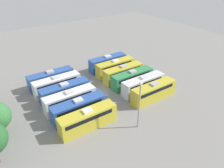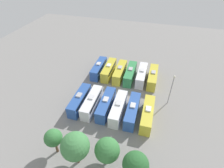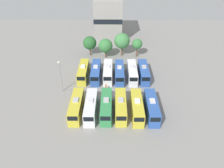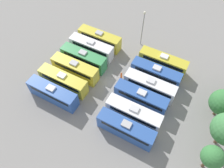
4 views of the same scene
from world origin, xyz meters
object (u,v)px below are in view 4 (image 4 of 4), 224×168
(bus_2, at_px, (84,58))
(bus_9, at_px, (141,98))
(bus_8, at_px, (150,86))
(tree_1, at_px, (223,103))
(bus_1, at_px, (91,48))
(bus_10, at_px, (134,113))
(bus_5, at_px, (53,93))
(worker_person, at_px, (121,75))
(bus_7, at_px, (156,73))
(bus_0, at_px, (100,39))
(light_pole, at_px, (143,23))
(bus_6, at_px, (163,62))
(bus_11, at_px, (126,129))
(bus_4, at_px, (63,81))
(tree_3, at_px, (212,157))
(bus_3, at_px, (75,69))

(bus_2, xyz_separation_m, bus_9, (3.29, 14.79, 0.00))
(bus_8, xyz_separation_m, tree_1, (-1.06, 12.69, 2.25))
(bus_1, height_order, bus_10, same)
(bus_5, relative_size, worker_person, 5.59)
(bus_5, xyz_separation_m, bus_7, (-13.74, 15.31, 0.00))
(bus_0, relative_size, bus_5, 1.00)
(bus_1, xyz_separation_m, light_pole, (-8.21, 8.39, 4.06))
(bus_8, relative_size, worker_person, 5.59)
(bus_6, bearing_deg, bus_11, -0.38)
(bus_1, xyz_separation_m, worker_person, (3.14, 9.06, -1.01))
(bus_2, height_order, bus_7, same)
(bus_1, distance_m, bus_11, 20.57)
(bus_2, bearing_deg, bus_10, 65.15)
(bus_9, bearing_deg, bus_7, 177.63)
(bus_5, bearing_deg, bus_0, 179.37)
(bus_2, height_order, light_pole, light_pole)
(bus_4, distance_m, tree_1, 29.35)
(bus_5, bearing_deg, tree_3, 91.94)
(bus_11, xyz_separation_m, worker_person, (-10.56, -6.28, -1.01))
(bus_4, height_order, worker_person, bus_4)
(bus_6, xyz_separation_m, light_pole, (-4.68, -7.06, 4.06))
(worker_person, bearing_deg, bus_0, -126.06)
(bus_0, xyz_separation_m, worker_person, (6.47, 8.89, -1.01))
(bus_2, height_order, worker_person, bus_2)
(bus_6, bearing_deg, bus_4, -47.88)
(bus_7, bearing_deg, bus_9, -2.37)
(bus_6, bearing_deg, worker_person, -43.78)
(tree_1, relative_size, tree_3, 1.03)
(bus_4, xyz_separation_m, bus_10, (-0.02, 15.26, 0.00))
(bus_1, height_order, bus_5, same)
(bus_6, bearing_deg, bus_0, -89.25)
(bus_4, height_order, bus_7, same)
(bus_1, bearing_deg, light_pole, 134.37)
(bus_0, bearing_deg, bus_6, 90.75)
(bus_3, xyz_separation_m, worker_person, (-3.65, 8.80, -1.01))
(bus_3, relative_size, bus_8, 1.00)
(bus_2, distance_m, worker_person, 8.90)
(bus_11, bearing_deg, bus_3, -114.63)
(bus_5, distance_m, bus_11, 15.36)
(bus_7, xyz_separation_m, tree_1, (2.38, 12.83, 2.25))
(bus_8, bearing_deg, bus_2, -90.06)
(bus_10, bearing_deg, tree_1, 121.78)
(bus_7, bearing_deg, bus_2, -77.21)
(bus_3, bearing_deg, bus_5, -2.24)
(bus_11, xyz_separation_m, tree_1, (-11.24, 12.78, 2.25))
(tree_3, bearing_deg, bus_4, -94.75)
(tree_1, bearing_deg, bus_6, -115.31)
(bus_11, distance_m, light_pole, 23.34)
(bus_11, bearing_deg, bus_7, -179.81)
(bus_4, height_order, bus_11, same)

